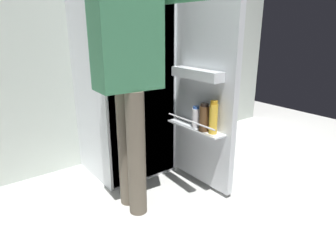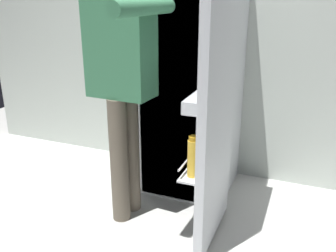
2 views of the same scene
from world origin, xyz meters
name	(u,v)px [view 2 (image 2 of 2)]	position (x,y,z in m)	size (l,w,h in m)	color
ground_plane	(165,219)	(0.00, 0.00, 0.00)	(6.01, 6.01, 0.00)	silver
kitchen_wall	(209,26)	(0.00, 0.90, 1.20)	(4.40, 0.10, 2.40)	beige
refrigerator	(195,85)	(0.03, 0.50, 0.83)	(0.68, 1.22, 1.65)	silver
person	(123,69)	(-0.27, -0.02, 1.01)	(0.53, 0.74, 1.69)	#665B4C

